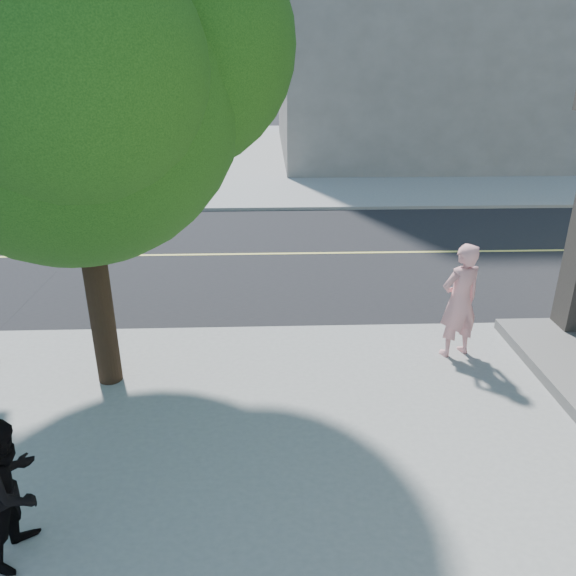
{
  "coord_description": "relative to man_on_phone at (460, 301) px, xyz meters",
  "views": [
    {
      "loc": [
        4.18,
        -9.24,
        4.78
      ],
      "look_at": [
        4.49,
        -0.95,
        1.3
      ],
      "focal_mm": 34.06,
      "sensor_mm": 36.0,
      "label": 1
    }
  ],
  "objects": [
    {
      "name": "ground",
      "position": [
        -7.31,
        1.14,
        -1.11
      ],
      "size": [
        140.0,
        140.0,
        0.0
      ],
      "primitive_type": "plane",
      "color": "black",
      "rests_on": "ground"
    },
    {
      "name": "filler_ne",
      "position": [
        6.69,
        23.14,
        6.01
      ],
      "size": [
        18.0,
        16.0,
        14.0
      ],
      "primitive_type": "cube",
      "color": "slate",
      "rests_on": "sidewalk_ne"
    },
    {
      "name": "pedestrian",
      "position": [
        -5.68,
        -3.83,
        -0.2
      ],
      "size": [
        0.67,
        0.82,
        1.58
      ],
      "primitive_type": "imported",
      "rotation": [
        0.0,
        0.0,
        1.48
      ],
      "color": "black",
      "rests_on": "sidewalk_se"
    },
    {
      "name": "road_ew",
      "position": [
        -7.31,
        5.64,
        -1.1
      ],
      "size": [
        140.0,
        9.0,
        0.01
      ],
      "primitive_type": "cube",
      "color": "black",
      "rests_on": "ground"
    },
    {
      "name": "man_on_phone",
      "position": [
        0.0,
        0.0,
        0.0
      ],
      "size": [
        0.84,
        0.69,
        1.98
      ],
      "primitive_type": "imported",
      "rotation": [
        0.0,
        0.0,
        3.49
      ],
      "color": "pink",
      "rests_on": "sidewalk_se"
    },
    {
      "name": "street_tree",
      "position": [
        -5.53,
        -0.6,
        3.78
      ],
      "size": [
        5.57,
        5.06,
        7.39
      ],
      "rotation": [
        0.0,
        0.0,
        0.4
      ],
      "color": "black",
      "rests_on": "sidewalk_se"
    },
    {
      "name": "sidewalk_ne",
      "position": [
        6.19,
        22.64,
        -1.05
      ],
      "size": [
        29.0,
        25.0,
        0.12
      ],
      "primitive_type": "cube",
      "color": "gray",
      "rests_on": "ground"
    }
  ]
}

